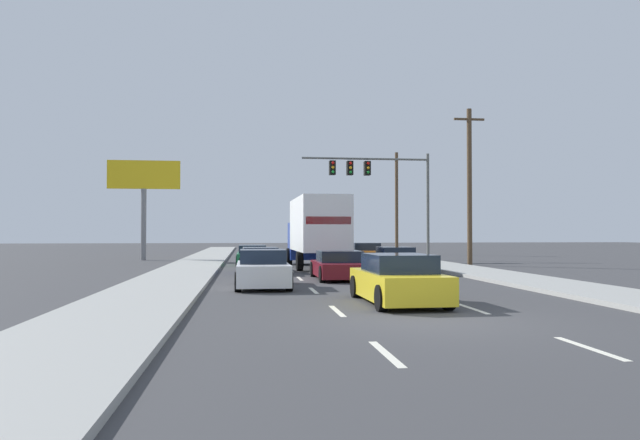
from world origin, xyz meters
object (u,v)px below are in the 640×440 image
car_tan (394,260)px  car_orange (364,254)px  car_green (252,256)px  car_maroon (339,266)px  car_yellow (398,280)px  utility_pole_far (397,202)px  roadside_billboard (144,187)px  car_navy (260,261)px  car_white (263,270)px  box_truck (316,228)px  traffic_signal_mast (372,176)px  utility_pole_mid (469,185)px

car_tan → car_orange: bearing=89.6°
car_green → car_maroon: bearing=-72.2°
car_yellow → utility_pole_far: (8.96, 34.50, 3.97)m
utility_pole_far → roadside_billboard: bearing=-156.8°
car_yellow → car_navy: bearing=105.3°
car_white → roadside_billboard: 22.68m
car_navy → car_yellow: size_ratio=1.09×
car_orange → car_tan: car_orange is taller
car_maroon → car_yellow: size_ratio=0.99×
utility_pole_far → car_white: bearing=-112.9°
car_green → box_truck: size_ratio=0.51×
traffic_signal_mast → car_yellow: bearing=-100.6°
car_navy → utility_pole_mid: bearing=20.6°
utility_pole_far → car_tan: bearing=-104.9°
car_white → utility_pole_far: utility_pole_far is taller
car_white → utility_pole_mid: (12.17, 11.98, 4.06)m
roadside_billboard → car_white: bearing=-70.1°
utility_pole_far → roadside_billboard: 21.75m
car_navy → box_truck: size_ratio=0.51×
traffic_signal_mast → utility_pole_mid: bearing=-57.8°
car_white → roadside_billboard: bearing=109.9°
roadside_billboard → car_maroon: bearing=-58.9°
car_green → car_yellow: bearing=-78.8°
car_green → car_maroon: 11.15m
utility_pole_mid → traffic_signal_mast: bearing=122.2°
car_white → traffic_signal_mast: (7.91, 18.75, 5.12)m
utility_pole_mid → car_navy: bearing=-159.4°
box_truck → utility_pole_mid: 9.48m
car_green → car_yellow: (3.71, -18.77, 0.06)m
car_orange → traffic_signal_mast: bearing=70.4°
traffic_signal_mast → utility_pole_far: 11.71m
car_tan → car_navy: bearing=-177.3°
utility_pole_mid → car_tan: bearing=-142.5°
car_orange → traffic_signal_mast: size_ratio=0.51×
box_truck → car_orange: bearing=52.4°
car_tan → roadside_billboard: size_ratio=0.62×
box_truck → car_tan: size_ratio=2.12×
car_maroon → utility_pole_far: utility_pole_far is taller
car_tan → roadside_billboard: bearing=137.1°
car_green → car_tan: bearing=-41.2°
car_yellow → roadside_billboard: (-11.03, 25.94, 4.39)m
traffic_signal_mast → roadside_billboard: (-15.47, 2.18, -0.71)m
car_navy → car_orange: 10.29m
box_truck → roadside_billboard: size_ratio=1.32×
utility_pole_far → car_yellow: bearing=-104.6°
car_maroon → car_tan: size_ratio=0.97×
box_truck → car_maroon: (0.04, -7.56, -1.58)m
car_green → car_white: bearing=-89.0°
box_truck → car_orange: 6.03m
car_white → utility_pole_mid: size_ratio=0.45×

